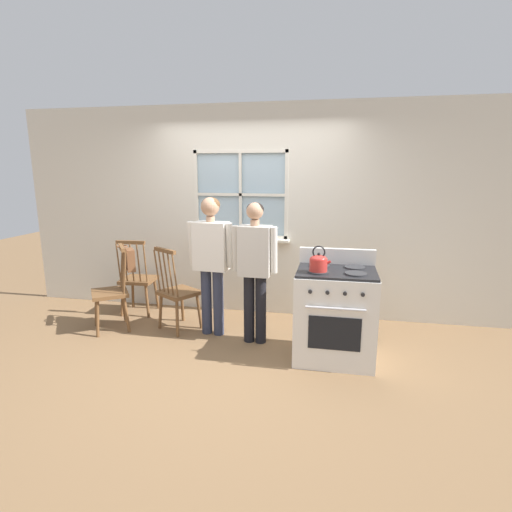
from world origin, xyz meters
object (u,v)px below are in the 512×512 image
object	(u,v)px
chair_by_window	(112,292)
person_teen_center	(255,262)
chair_near_wall	(177,293)
chair_center_cluster	(138,280)
person_elderly_left	(211,253)
kettle	(319,262)
stove	(335,314)
potted_plant	(263,235)
handbag	(130,259)

from	to	relation	value
chair_by_window	person_teen_center	bearing A→B (deg)	53.93
chair_near_wall	chair_center_cluster	distance (m)	0.84
chair_by_window	person_teen_center	xyz separation A→B (m)	(1.75, -0.03, 0.46)
chair_near_wall	person_elderly_left	world-z (taller)	person_elderly_left
chair_near_wall	chair_center_cluster	bearing A→B (deg)	2.01
kettle	chair_near_wall	bearing A→B (deg)	162.34
chair_center_cluster	stove	size ratio (longest dim) A/B	0.93
person_elderly_left	potted_plant	distance (m)	0.90
person_teen_center	stove	distance (m)	1.00
kettle	potted_plant	size ratio (longest dim) A/B	1.21
chair_by_window	handbag	world-z (taller)	same
kettle	handbag	xyz separation A→B (m)	(-2.25, 0.52, -0.18)
stove	kettle	xyz separation A→B (m)	(-0.17, -0.13, 0.55)
person_teen_center	kettle	size ratio (longest dim) A/B	6.29
potted_plant	handbag	bearing A→B (deg)	-153.47
chair_by_window	stove	xyz separation A→B (m)	(2.61, -0.25, 0.02)
chair_center_cluster	handbag	xyz separation A→B (m)	(0.15, -0.44, 0.38)
handbag	person_elderly_left	bearing A→B (deg)	-2.08
person_teen_center	kettle	world-z (taller)	person_teen_center
chair_by_window	person_elderly_left	xyz separation A→B (m)	(1.22, 0.10, 0.51)
chair_center_cluster	kettle	world-z (taller)	kettle
person_elderly_left	kettle	size ratio (longest dim) A/B	6.44
chair_near_wall	handbag	xyz separation A→B (m)	(-0.58, -0.01, 0.38)
chair_near_wall	handbag	size ratio (longest dim) A/B	3.30
person_elderly_left	handbag	xyz separation A→B (m)	(-1.03, 0.04, -0.13)
stove	potted_plant	size ratio (longest dim) A/B	5.33
stove	person_elderly_left	bearing A→B (deg)	165.92
person_teen_center	kettle	distance (m)	0.78
potted_plant	kettle	bearing A→B (deg)	-58.55
stove	potted_plant	bearing A→B (deg)	129.99
stove	handbag	world-z (taller)	stove
chair_near_wall	stove	xyz separation A→B (m)	(1.84, -0.40, 0.02)
chair_by_window	handbag	bearing A→B (deg)	90.00
person_teen_center	potted_plant	bearing A→B (deg)	96.51
potted_plant	handbag	size ratio (longest dim) A/B	0.66
person_teen_center	chair_center_cluster	bearing A→B (deg)	162.10
person_teen_center	potted_plant	size ratio (longest dim) A/B	7.63
chair_by_window	kettle	world-z (taller)	kettle
handbag	chair_center_cluster	bearing A→B (deg)	108.90
person_elderly_left	potted_plant	size ratio (longest dim) A/B	7.82
kettle	handbag	distance (m)	2.31
person_elderly_left	handbag	size ratio (longest dim) A/B	5.18
chair_near_wall	person_elderly_left	size ratio (longest dim) A/B	0.64
person_elderly_left	chair_near_wall	bearing A→B (deg)	178.01
chair_center_cluster	potted_plant	distance (m)	1.76
stove	chair_center_cluster	bearing A→B (deg)	162.22
chair_near_wall	stove	world-z (taller)	stove
person_teen_center	handbag	size ratio (longest dim) A/B	5.06
chair_near_wall	person_teen_center	size ratio (longest dim) A/B	0.65
potted_plant	stove	bearing A→B (deg)	-50.01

